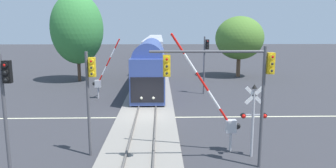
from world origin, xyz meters
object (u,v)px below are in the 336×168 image
Objects in this scene: traffic_signal_median at (90,87)px; crossing_gate_near at (224,115)px; traffic_signal_far_side at (206,56)px; oak_far_right at (239,38)px; commuter_train at (154,52)px; traffic_signal_near_right at (231,77)px; crossing_signal_mast at (253,113)px; crossing_gate_far at (100,79)px; traffic_signal_near_left at (6,96)px; oak_behind_train at (77,29)px.

crossing_gate_near is at bearing 3.20° from traffic_signal_median.
oak_far_right is (6.35, 11.67, 1.43)m from traffic_signal_far_side.
traffic_signal_near_right is at bearing -83.69° from commuter_train.
crossing_gate_far is at bearing 126.61° from crossing_signal_mast.
traffic_signal_near_left is 34.64m from oak_far_right.
oak_far_right reaches higher than commuter_train.
traffic_signal_near_right is (4.37, -39.52, 1.79)m from commuter_train.
traffic_signal_near_right reaches higher than traffic_signal_median.
commuter_train is 39.80m from traffic_signal_near_right.
traffic_signal_near_right is 0.53× the size of oak_behind_train.
traffic_signal_near_right reaches higher than commuter_train.
crossing_gate_near is 10.79m from traffic_signal_near_left.
oak_behind_train is (-13.71, 25.89, 2.15)m from traffic_signal_near_right.
commuter_train reaches higher than crossing_signal_mast.
traffic_signal_far_side is at bearing 57.32° from traffic_signal_near_left.
crossing_gate_near reaches higher than traffic_signal_near_right.
oak_far_right is (7.69, 29.09, 0.86)m from traffic_signal_near_right.
traffic_signal_near_left is 10.23m from traffic_signal_near_right.
traffic_signal_far_side is 0.71× the size of oak_far_right.
crossing_gate_near is 3.18m from traffic_signal_near_right.
traffic_signal_far_side reaches higher than traffic_signal_median.
crossing_gate_far reaches higher than traffic_signal_near_left.
traffic_signal_near_left is 0.96× the size of traffic_signal_far_side.
crossing_signal_mast is at bearing -58.19° from oak_behind_train.
oak_behind_train reaches higher than oak_far_right.
traffic_signal_near_left is at bearing -122.68° from traffic_signal_far_side.
oak_far_right reaches higher than traffic_signal_near_left.
traffic_signal_far_side is 13.36m from oak_far_right.
traffic_signal_near_right is 17.48m from traffic_signal_far_side.
crossing_gate_far is 10.80m from traffic_signal_far_side.
crossing_signal_mast is (5.92, -38.23, -0.34)m from commuter_train.
commuter_train is 10.18× the size of traffic_signal_near_right.
crossing_signal_mast is 17.88m from crossing_gate_far.
oak_behind_train reaches higher than crossing_gate_near.
crossing_gate_near reaches higher than traffic_signal_median.
oak_behind_train reaches higher than crossing_signal_mast.
commuter_train is at bearing 139.15° from oak_far_right.
crossing_gate_far reaches higher than traffic_signal_median.
commuter_train is 5.44× the size of oak_behind_train.
traffic_signal_near_right reaches higher than traffic_signal_far_side.
oak_far_right reaches higher than traffic_signal_near_right.
crossing_gate_far is at bearing 124.33° from crossing_gate_near.
oak_far_right is 0.75× the size of oak_behind_train.
traffic_signal_near_right is at bearing -140.08° from crossing_signal_mast.
traffic_signal_near_left reaches higher than commuter_train.
traffic_signal_near_left is at bearing -165.84° from crossing_gate_near.
crossing_gate_near is at bearing -55.67° from crossing_gate_far.
traffic_signal_far_side reaches higher than crossing_gate_far.
traffic_signal_median is (-6.94, 1.67, -0.79)m from traffic_signal_near_right.
crossing_signal_mast is at bearing -2.57° from traffic_signal_median.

